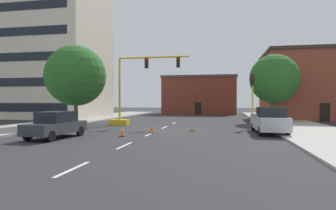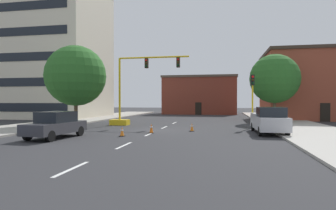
{
  "view_description": "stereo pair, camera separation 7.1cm",
  "coord_description": "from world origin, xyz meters",
  "px_view_note": "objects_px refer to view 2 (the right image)",
  "views": [
    {
      "loc": [
        5.24,
        -23.36,
        2.43
      ],
      "look_at": [
        -0.18,
        5.14,
        2.03
      ],
      "focal_mm": 30.59,
      "sensor_mm": 36.0,
      "label": 1
    },
    {
      "loc": [
        5.31,
        -23.35,
        2.43
      ],
      "look_at": [
        -0.18,
        5.14,
        2.03
      ],
      "focal_mm": 30.59,
      "sensor_mm": 36.0,
      "label": 2
    }
  ],
  "objects_px": {
    "tree_left_near": "(76,76)",
    "traffic_cone_roadside_b": "(122,132)",
    "pickup_truck_silver": "(269,121)",
    "tree_right_mid": "(275,79)",
    "traffic_signal_gantry": "(129,104)",
    "traffic_cone_roadside_c": "(151,128)",
    "sedan_dark_gray_near_left": "(56,125)",
    "traffic_light_pole_right": "(253,89)",
    "traffic_cone_roadside_a": "(192,127)"
  },
  "relations": [
    {
      "from": "traffic_light_pole_right",
      "to": "sedan_dark_gray_near_left",
      "type": "bearing_deg",
      "value": -143.88
    },
    {
      "from": "traffic_signal_gantry",
      "to": "traffic_cone_roadside_a",
      "type": "xyz_separation_m",
      "value": [
        6.87,
        -4.55,
        -1.85
      ]
    },
    {
      "from": "sedan_dark_gray_near_left",
      "to": "traffic_light_pole_right",
      "type": "bearing_deg",
      "value": 36.12
    },
    {
      "from": "tree_right_mid",
      "to": "traffic_signal_gantry",
      "type": "bearing_deg",
      "value": -157.29
    },
    {
      "from": "traffic_light_pole_right",
      "to": "traffic_cone_roadside_a",
      "type": "xyz_separation_m",
      "value": [
        -5.07,
        -3.78,
        -3.21
      ]
    },
    {
      "from": "traffic_signal_gantry",
      "to": "tree_right_mid",
      "type": "bearing_deg",
      "value": 22.71
    },
    {
      "from": "pickup_truck_silver",
      "to": "traffic_signal_gantry",
      "type": "bearing_deg",
      "value": 157.97
    },
    {
      "from": "tree_left_near",
      "to": "sedan_dark_gray_near_left",
      "type": "relative_size",
      "value": 1.68
    },
    {
      "from": "traffic_signal_gantry",
      "to": "traffic_cone_roadside_c",
      "type": "xyz_separation_m",
      "value": [
        3.99,
        -6.5,
        -1.82
      ]
    },
    {
      "from": "traffic_light_pole_right",
      "to": "traffic_cone_roadside_c",
      "type": "distance_m",
      "value": 10.3
    },
    {
      "from": "traffic_signal_gantry",
      "to": "traffic_cone_roadside_c",
      "type": "bearing_deg",
      "value": -58.42
    },
    {
      "from": "traffic_light_pole_right",
      "to": "pickup_truck_silver",
      "type": "distance_m",
      "value": 5.12
    },
    {
      "from": "tree_left_near",
      "to": "tree_right_mid",
      "type": "distance_m",
      "value": 21.36
    },
    {
      "from": "sedan_dark_gray_near_left",
      "to": "traffic_cone_roadside_a",
      "type": "height_order",
      "value": "sedan_dark_gray_near_left"
    },
    {
      "from": "tree_right_mid",
      "to": "traffic_cone_roadside_a",
      "type": "bearing_deg",
      "value": -126.91
    },
    {
      "from": "tree_right_mid",
      "to": "pickup_truck_silver",
      "type": "height_order",
      "value": "tree_right_mid"
    },
    {
      "from": "tree_left_near",
      "to": "sedan_dark_gray_near_left",
      "type": "distance_m",
      "value": 10.1
    },
    {
      "from": "pickup_truck_silver",
      "to": "sedan_dark_gray_near_left",
      "type": "height_order",
      "value": "pickup_truck_silver"
    },
    {
      "from": "tree_left_near",
      "to": "traffic_cone_roadside_b",
      "type": "xyz_separation_m",
      "value": [
        7.25,
        -6.91,
        -4.56
      ]
    },
    {
      "from": "traffic_light_pole_right",
      "to": "pickup_truck_silver",
      "type": "bearing_deg",
      "value": -80.2
    },
    {
      "from": "traffic_cone_roadside_b",
      "to": "traffic_cone_roadside_a",
      "type": "bearing_deg",
      "value": 43.92
    },
    {
      "from": "traffic_signal_gantry",
      "to": "traffic_cone_roadside_b",
      "type": "height_order",
      "value": "traffic_signal_gantry"
    },
    {
      "from": "traffic_cone_roadside_b",
      "to": "traffic_cone_roadside_c",
      "type": "relative_size",
      "value": 0.91
    },
    {
      "from": "traffic_light_pole_right",
      "to": "tree_right_mid",
      "type": "relative_size",
      "value": 0.62
    },
    {
      "from": "traffic_signal_gantry",
      "to": "pickup_truck_silver",
      "type": "height_order",
      "value": "traffic_signal_gantry"
    },
    {
      "from": "sedan_dark_gray_near_left",
      "to": "traffic_cone_roadside_c",
      "type": "bearing_deg",
      "value": 36.55
    },
    {
      "from": "traffic_cone_roadside_a",
      "to": "traffic_light_pole_right",
      "type": "bearing_deg",
      "value": 36.76
    },
    {
      "from": "tree_left_near",
      "to": "pickup_truck_silver",
      "type": "xyz_separation_m",
      "value": [
        17.45,
        -3.28,
        -3.91
      ]
    },
    {
      "from": "tree_right_mid",
      "to": "traffic_cone_roadside_c",
      "type": "height_order",
      "value": "tree_right_mid"
    },
    {
      "from": "traffic_light_pole_right",
      "to": "sedan_dark_gray_near_left",
      "type": "xyz_separation_m",
      "value": [
        -13.37,
        -9.76,
        -2.64
      ]
    },
    {
      "from": "traffic_light_pole_right",
      "to": "traffic_cone_roadside_c",
      "type": "xyz_separation_m",
      "value": [
        -7.94,
        -5.73,
        -3.17
      ]
    },
    {
      "from": "tree_right_mid",
      "to": "tree_left_near",
      "type": "bearing_deg",
      "value": -157.63
    },
    {
      "from": "traffic_cone_roadside_a",
      "to": "traffic_cone_roadside_c",
      "type": "height_order",
      "value": "traffic_cone_roadside_c"
    },
    {
      "from": "pickup_truck_silver",
      "to": "traffic_cone_roadside_a",
      "type": "bearing_deg",
      "value": 174.22
    },
    {
      "from": "traffic_signal_gantry",
      "to": "traffic_light_pole_right",
      "type": "height_order",
      "value": "traffic_signal_gantry"
    },
    {
      "from": "traffic_signal_gantry",
      "to": "traffic_cone_roadside_c",
      "type": "height_order",
      "value": "traffic_signal_gantry"
    },
    {
      "from": "traffic_light_pole_right",
      "to": "traffic_cone_roadside_c",
      "type": "bearing_deg",
      "value": -144.17
    },
    {
      "from": "tree_left_near",
      "to": "traffic_cone_roadside_a",
      "type": "bearing_deg",
      "value": -13.02
    },
    {
      "from": "tree_right_mid",
      "to": "traffic_cone_roadside_a",
      "type": "height_order",
      "value": "tree_right_mid"
    },
    {
      "from": "traffic_light_pole_right",
      "to": "tree_right_mid",
      "type": "bearing_deg",
      "value": 66.49
    },
    {
      "from": "pickup_truck_silver",
      "to": "sedan_dark_gray_near_left",
      "type": "xyz_separation_m",
      "value": [
        -14.13,
        -5.39,
        -0.09
      ]
    },
    {
      "from": "traffic_light_pole_right",
      "to": "traffic_cone_roadside_b",
      "type": "relative_size",
      "value": 7.3
    },
    {
      "from": "traffic_light_pole_right",
      "to": "tree_left_near",
      "type": "distance_m",
      "value": 16.79
    },
    {
      "from": "traffic_signal_gantry",
      "to": "tree_right_mid",
      "type": "relative_size",
      "value": 1.04
    },
    {
      "from": "pickup_truck_silver",
      "to": "tree_left_near",
      "type": "bearing_deg",
      "value": 169.36
    },
    {
      "from": "tree_right_mid",
      "to": "traffic_cone_roadside_c",
      "type": "xyz_separation_m",
      "value": [
        -11.0,
        -12.77,
        -4.57
      ]
    },
    {
      "from": "sedan_dark_gray_near_left",
      "to": "traffic_cone_roadside_c",
      "type": "distance_m",
      "value": 6.78
    },
    {
      "from": "tree_left_near",
      "to": "traffic_cone_roadside_c",
      "type": "height_order",
      "value": "tree_left_near"
    },
    {
      "from": "traffic_cone_roadside_c",
      "to": "traffic_light_pole_right",
      "type": "bearing_deg",
      "value": 35.83
    },
    {
      "from": "tree_right_mid",
      "to": "sedan_dark_gray_near_left",
      "type": "height_order",
      "value": "tree_right_mid"
    }
  ]
}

